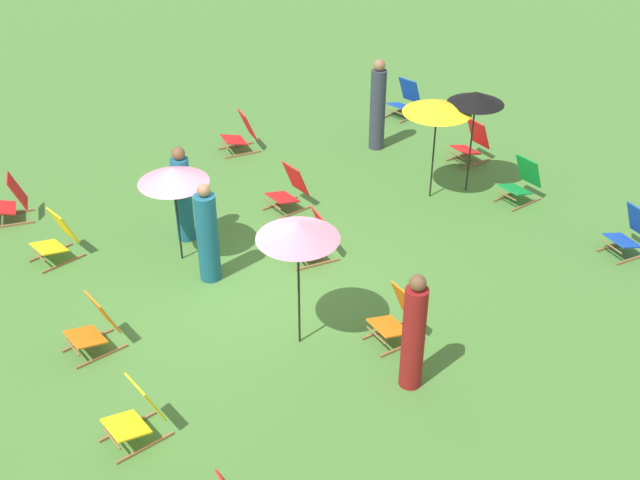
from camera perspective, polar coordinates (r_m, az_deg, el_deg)
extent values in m
plane|color=#477A33|center=(12.28, -4.91, -3.43)|extent=(40.00, 40.00, 0.00)
cube|color=olive|center=(15.08, 13.34, 3.16)|extent=(0.13, 0.76, 0.04)
cube|color=olive|center=(14.84, 14.59, 2.47)|extent=(0.13, 0.76, 0.04)
cube|color=#148C38|center=(14.77, 13.83, 3.56)|extent=(0.53, 0.49, 0.13)
cube|color=#148C38|center=(14.85, 14.74, 4.82)|extent=(0.51, 0.31, 0.57)
cylinder|color=olive|center=(14.66, 13.28, 3.10)|extent=(0.44, 0.08, 0.03)
cube|color=olive|center=(16.62, -6.06, 6.74)|extent=(0.10, 0.76, 0.04)
cube|color=olive|center=(16.24, -5.56, 6.13)|extent=(0.10, 0.76, 0.04)
cube|color=red|center=(16.29, -6.19, 7.17)|extent=(0.52, 0.47, 0.13)
cube|color=red|center=(16.26, -5.24, 8.25)|extent=(0.50, 0.29, 0.57)
cylinder|color=olive|center=(16.27, -6.85, 6.81)|extent=(0.44, 0.07, 0.03)
cube|color=olive|center=(11.67, -16.31, -6.93)|extent=(0.17, 0.75, 0.04)
cube|color=olive|center=(11.35, -15.35, -8.06)|extent=(0.17, 0.75, 0.04)
cube|color=orange|center=(11.33, -16.48, -6.69)|extent=(0.55, 0.51, 0.13)
cube|color=orange|center=(11.24, -15.33, -5.01)|extent=(0.52, 0.33, 0.57)
cylinder|color=olive|center=(11.32, -17.34, -7.35)|extent=(0.44, 0.11, 0.03)
cube|color=olive|center=(10.27, -13.63, -12.90)|extent=(0.17, 0.75, 0.04)
cube|color=olive|center=(9.98, -12.43, -14.36)|extent=(0.17, 0.75, 0.04)
cube|color=yellow|center=(9.92, -13.74, -12.84)|extent=(0.55, 0.51, 0.13)
cube|color=yellow|center=(9.81, -12.39, -10.97)|extent=(0.52, 0.33, 0.57)
cylinder|color=olive|center=(9.92, -14.73, -13.59)|extent=(0.44, 0.11, 0.03)
cube|color=olive|center=(14.07, 20.36, -0.37)|extent=(0.07, 0.76, 0.04)
cube|color=olive|center=(13.84, 21.59, -1.25)|extent=(0.07, 0.76, 0.04)
cube|color=#1947B7|center=(13.76, 20.88, -0.03)|extent=(0.50, 0.46, 0.13)
cube|color=#1947B7|center=(13.83, 21.97, 1.24)|extent=(0.49, 0.27, 0.57)
cylinder|color=olive|center=(13.66, 20.23, -0.48)|extent=(0.44, 0.05, 0.03)
cube|color=olive|center=(13.74, -18.74, -0.86)|extent=(0.23, 0.74, 0.04)
cube|color=olive|center=(13.40, -17.88, -1.61)|extent=(0.23, 0.74, 0.04)
cube|color=yellow|center=(13.41, -18.87, -0.50)|extent=(0.57, 0.54, 0.13)
cube|color=yellow|center=(13.36, -17.96, 0.99)|extent=(0.53, 0.36, 0.57)
cylinder|color=olive|center=(13.38, -19.56, -1.07)|extent=(0.43, 0.14, 0.03)
cube|color=olive|center=(16.36, 10.06, 5.97)|extent=(0.09, 0.76, 0.04)
cube|color=olive|center=(16.08, 11.11, 5.37)|extent=(0.09, 0.76, 0.04)
cube|color=red|center=(16.04, 10.40, 6.39)|extent=(0.51, 0.47, 0.13)
cube|color=red|center=(16.12, 11.29, 7.52)|extent=(0.50, 0.28, 0.57)
cylinder|color=olive|center=(15.95, 9.85, 6.00)|extent=(0.44, 0.06, 0.03)
cube|color=olive|center=(15.14, -21.25, 1.83)|extent=(0.19, 0.75, 0.04)
cube|color=olive|center=(14.75, -21.28, 1.00)|extent=(0.19, 0.75, 0.04)
cube|color=red|center=(14.84, -21.84, 2.19)|extent=(0.56, 0.52, 0.13)
cube|color=red|center=(14.68, -20.91, 3.32)|extent=(0.52, 0.34, 0.57)
cube|color=olive|center=(18.18, 5.41, 9.11)|extent=(0.26, 0.74, 0.04)
cube|color=olive|center=(17.93, 6.51, 8.70)|extent=(0.26, 0.74, 0.04)
cube|color=#1947B7|center=(17.88, 5.80, 9.56)|extent=(0.59, 0.56, 0.13)
cube|color=#1947B7|center=(18.00, 6.46, 10.63)|extent=(0.53, 0.38, 0.57)
cylinder|color=olive|center=(17.77, 5.38, 9.18)|extent=(0.43, 0.16, 0.03)
cube|color=olive|center=(13.06, -0.92, -0.78)|extent=(0.10, 0.76, 0.04)
cube|color=olive|center=(12.72, -0.14, -1.77)|extent=(0.10, 0.76, 0.04)
cube|color=red|center=(12.72, -0.95, -0.43)|extent=(0.52, 0.47, 0.13)
cube|color=red|center=(12.67, 0.28, 0.94)|extent=(0.50, 0.29, 0.57)
cylinder|color=olive|center=(12.69, -1.78, -0.89)|extent=(0.44, 0.07, 0.03)
cube|color=olive|center=(14.42, -2.88, 2.65)|extent=(0.16, 0.76, 0.04)
cube|color=olive|center=(14.11, -1.84, 1.96)|extent=(0.16, 0.76, 0.04)
cube|color=red|center=(14.09, -2.72, 3.07)|extent=(0.54, 0.50, 0.13)
cube|color=red|center=(14.11, -1.76, 4.43)|extent=(0.51, 0.32, 0.57)
cylinder|color=olive|center=(14.03, -3.37, 2.57)|extent=(0.44, 0.10, 0.03)
cube|color=olive|center=(11.43, 4.63, -6.45)|extent=(0.07, 0.76, 0.04)
cube|color=olive|center=(11.16, 5.96, -7.64)|extent=(0.07, 0.76, 0.04)
cube|color=orange|center=(11.09, 4.93, -6.21)|extent=(0.50, 0.45, 0.13)
cube|color=orange|center=(11.06, 6.26, -4.55)|extent=(0.49, 0.27, 0.57)
cylinder|color=olive|center=(11.03, 4.07, -6.84)|extent=(0.44, 0.05, 0.03)
cylinder|color=black|center=(12.68, -10.19, 1.75)|extent=(0.03, 0.03, 1.62)
cone|color=pink|center=(12.34, -10.51, 4.60)|extent=(1.10, 1.10, 0.24)
cylinder|color=black|center=(10.64, -1.54, -3.27)|extent=(0.03, 0.03, 1.93)
cone|color=pink|center=(10.16, -1.61, 0.70)|extent=(1.10, 1.10, 0.24)
cylinder|color=black|center=(14.69, 10.78, 6.83)|extent=(0.03, 0.03, 1.93)
cone|color=black|center=(14.34, 11.14, 9.99)|extent=(1.01, 1.01, 0.22)
cylinder|color=black|center=(14.39, 8.15, 6.34)|extent=(0.03, 0.03, 1.84)
cone|color=yellow|center=(14.05, 8.42, 9.42)|extent=(1.21, 1.21, 0.20)
cylinder|color=#195972|center=(12.18, -8.07, 0.15)|extent=(0.43, 0.43, 1.46)
sphere|color=#936647|center=(11.76, -8.37, 3.54)|extent=(0.20, 0.20, 0.20)
cylinder|color=#195972|center=(13.24, -9.80, 2.87)|extent=(0.36, 0.36, 1.49)
sphere|color=brown|center=(12.85, -10.15, 6.13)|extent=(0.22, 0.22, 0.22)
cylinder|color=#333847|center=(16.21, 4.15, 9.30)|extent=(0.43, 0.43, 1.66)
sphere|color=#936647|center=(15.86, 4.29, 12.40)|extent=(0.24, 0.24, 0.24)
cylinder|color=maroon|center=(10.15, 6.71, -7.01)|extent=(0.36, 0.36, 1.52)
sphere|color=brown|center=(9.63, 7.03, -3.08)|extent=(0.21, 0.21, 0.21)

